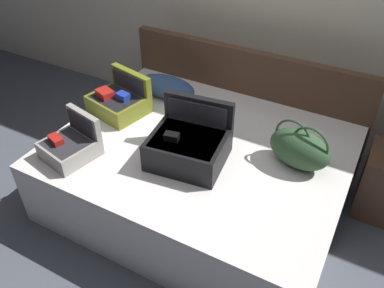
# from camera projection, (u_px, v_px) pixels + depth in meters

# --- Properties ---
(ground_plane) EXTENTS (12.00, 12.00, 0.00)m
(ground_plane) POSITION_uv_depth(u_px,v_px,m) (174.00, 233.00, 2.94)
(ground_plane) COLOR #4C515B
(bed) EXTENTS (2.08, 1.63, 0.54)m
(bed) POSITION_uv_depth(u_px,v_px,m) (200.00, 173.00, 3.05)
(bed) COLOR silver
(bed) RESTS_ON ground
(headboard) EXTENTS (2.12, 0.08, 0.94)m
(headboard) POSITION_uv_depth(u_px,v_px,m) (245.00, 100.00, 3.52)
(headboard) COLOR #4C3323
(headboard) RESTS_ON ground
(hard_case_large) EXTENTS (0.55, 0.50, 0.39)m
(hard_case_large) POSITION_uv_depth(u_px,v_px,m) (189.00, 145.00, 2.68)
(hard_case_large) COLOR black
(hard_case_large) RESTS_ON bed
(hard_case_medium) EXTENTS (0.48, 0.44, 0.31)m
(hard_case_medium) POSITION_uv_depth(u_px,v_px,m) (119.00, 101.00, 3.18)
(hard_case_medium) COLOR olive
(hard_case_medium) RESTS_ON bed
(hard_case_small) EXTENTS (0.38, 0.40, 0.29)m
(hard_case_small) POSITION_uv_depth(u_px,v_px,m) (71.00, 145.00, 2.75)
(hard_case_small) COLOR gray
(hard_case_small) RESTS_ON bed
(duffel_bag) EXTENTS (0.47, 0.34, 0.33)m
(duffel_bag) POSITION_uv_depth(u_px,v_px,m) (299.00, 148.00, 2.64)
(duffel_bag) COLOR #2D4C2D
(duffel_bag) RESTS_ON bed
(pillow_near_headboard) EXTENTS (0.52, 0.25, 0.19)m
(pillow_near_headboard) POSITION_uv_depth(u_px,v_px,m) (167.00, 87.00, 3.37)
(pillow_near_headboard) COLOR navy
(pillow_near_headboard) RESTS_ON bed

